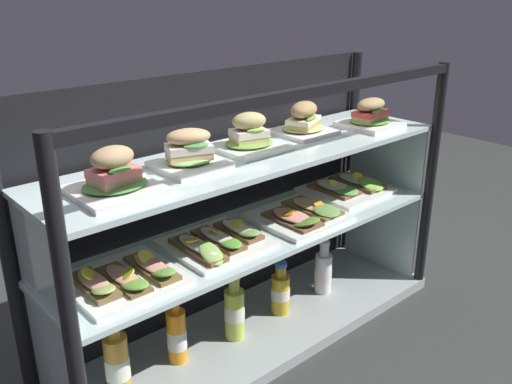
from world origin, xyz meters
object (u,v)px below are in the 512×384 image
(plated_roll_sandwich_mid_left, at_px, (189,154))
(open_sandwich_tray_center, at_px, (217,241))
(juice_bottle_front_second, at_px, (117,364))
(juice_bottle_back_center, at_px, (177,335))
(plated_roll_sandwich_mid_right, at_px, (370,116))
(plated_roll_sandwich_left_of_center, at_px, (114,178))
(plated_roll_sandwich_near_left_corner, at_px, (304,122))
(juice_bottle_front_left_end, at_px, (280,292))
(plated_roll_sandwich_far_right, at_px, (248,137))
(open_sandwich_tray_far_right, at_px, (301,215))
(open_sandwich_tray_left_of_center, at_px, (347,188))
(juice_bottle_front_fourth, at_px, (234,312))
(juice_bottle_front_middle, at_px, (323,271))
(open_sandwich_tray_right_of_center, at_px, (124,278))

(plated_roll_sandwich_mid_left, xyz_separation_m, open_sandwich_tray_center, (0.08, -0.02, -0.29))
(juice_bottle_front_second, xyz_separation_m, juice_bottle_back_center, (0.21, 0.01, -0.01))
(plated_roll_sandwich_mid_right, xyz_separation_m, juice_bottle_front_second, (-1.03, 0.06, -0.57))
(plated_roll_sandwich_left_of_center, bearing_deg, plated_roll_sandwich_mid_right, -0.34)
(plated_roll_sandwich_near_left_corner, distance_m, juice_bottle_front_left_end, 0.61)
(plated_roll_sandwich_mid_left, xyz_separation_m, plated_roll_sandwich_mid_right, (0.76, -0.05, -0.00))
(plated_roll_sandwich_far_right, height_order, open_sandwich_tray_far_right, plated_roll_sandwich_far_right)
(open_sandwich_tray_left_of_center, bearing_deg, juice_bottle_front_fourth, -177.64)
(juice_bottle_front_middle, bearing_deg, open_sandwich_tray_left_of_center, 8.88)
(plated_roll_sandwich_far_right, relative_size, juice_bottle_front_middle, 0.93)
(plated_roll_sandwich_mid_right, bearing_deg, plated_roll_sandwich_far_right, 172.00)
(plated_roll_sandwich_mid_left, relative_size, juice_bottle_front_left_end, 0.91)
(plated_roll_sandwich_far_right, bearing_deg, juice_bottle_back_center, -178.86)
(open_sandwich_tray_left_of_center, bearing_deg, juice_bottle_front_middle, -171.12)
(open_sandwich_tray_center, height_order, juice_bottle_front_second, open_sandwich_tray_center)
(open_sandwich_tray_center, bearing_deg, open_sandwich_tray_right_of_center, -177.77)
(plated_roll_sandwich_far_right, relative_size, open_sandwich_tray_center, 0.69)
(open_sandwich_tray_right_of_center, height_order, juice_bottle_front_second, open_sandwich_tray_right_of_center)
(plated_roll_sandwich_mid_right, xyz_separation_m, juice_bottle_front_fourth, (-0.61, 0.04, -0.57))
(plated_roll_sandwich_left_of_center, xyz_separation_m, open_sandwich_tray_right_of_center, (0.01, 0.01, -0.29))
(juice_bottle_back_center, bearing_deg, open_sandwich_tray_far_right, -7.83)
(juice_bottle_front_fourth, bearing_deg, plated_roll_sandwich_mid_right, -3.89)
(plated_roll_sandwich_left_of_center, height_order, plated_roll_sandwich_near_left_corner, plated_roll_sandwich_left_of_center)
(plated_roll_sandwich_near_left_corner, bearing_deg, juice_bottle_back_center, -177.50)
(plated_roll_sandwich_mid_right, xyz_separation_m, open_sandwich_tray_left_of_center, (-0.02, 0.07, -0.29))
(plated_roll_sandwich_left_of_center, relative_size, plated_roll_sandwich_near_left_corner, 1.13)
(plated_roll_sandwich_far_right, bearing_deg, juice_bottle_front_middle, -4.88)
(plated_roll_sandwich_far_right, distance_m, juice_bottle_front_middle, 0.68)
(plated_roll_sandwich_left_of_center, relative_size, plated_roll_sandwich_mid_left, 1.14)
(plated_roll_sandwich_left_of_center, height_order, open_sandwich_tray_center, plated_roll_sandwich_left_of_center)
(plated_roll_sandwich_mid_left, height_order, open_sandwich_tray_center, plated_roll_sandwich_mid_left)
(juice_bottle_back_center, bearing_deg, juice_bottle_front_fourth, -6.71)
(plated_roll_sandwich_far_right, distance_m, plated_roll_sandwich_near_left_corner, 0.27)
(plated_roll_sandwich_far_right, xyz_separation_m, open_sandwich_tray_far_right, (0.17, -0.07, -0.29))
(plated_roll_sandwich_mid_left, bearing_deg, juice_bottle_back_center, 162.08)
(plated_roll_sandwich_far_right, bearing_deg, plated_roll_sandwich_mid_left, -173.65)
(plated_roll_sandwich_near_left_corner, height_order, juice_bottle_front_second, plated_roll_sandwich_near_left_corner)
(juice_bottle_front_fourth, distance_m, juice_bottle_front_left_end, 0.22)
(plated_roll_sandwich_near_left_corner, bearing_deg, plated_roll_sandwich_mid_right, -20.10)
(plated_roll_sandwich_mid_left, relative_size, open_sandwich_tray_far_right, 0.63)
(plated_roll_sandwich_mid_right, relative_size, juice_bottle_back_center, 0.84)
(juice_bottle_back_center, bearing_deg, open_sandwich_tray_center, -14.13)
(plated_roll_sandwich_mid_right, bearing_deg, plated_roll_sandwich_mid_left, 176.54)
(plated_roll_sandwich_mid_left, distance_m, open_sandwich_tray_right_of_center, 0.38)
(open_sandwich_tray_right_of_center, bearing_deg, plated_roll_sandwich_mid_right, -1.03)
(open_sandwich_tray_left_of_center, xyz_separation_m, juice_bottle_front_fourth, (-0.59, -0.02, -0.29))
(open_sandwich_tray_right_of_center, relative_size, juice_bottle_front_fourth, 1.23)
(juice_bottle_back_center, distance_m, juice_bottle_front_middle, 0.65)
(open_sandwich_tray_left_of_center, bearing_deg, open_sandwich_tray_center, -176.97)
(plated_roll_sandwich_mid_left, bearing_deg, juice_bottle_front_second, 177.99)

